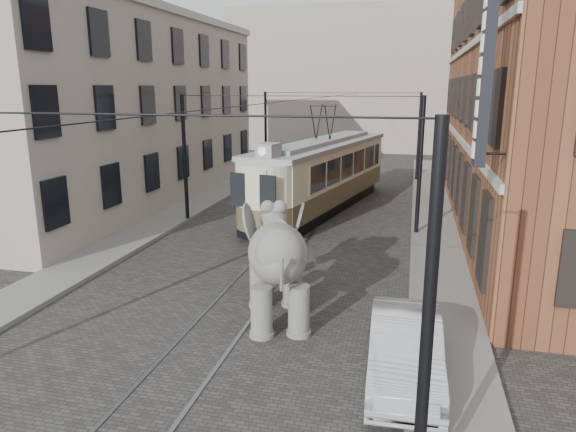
# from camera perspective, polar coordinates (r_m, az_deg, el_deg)

# --- Properties ---
(ground) EXTENTS (120.00, 120.00, 0.00)m
(ground) POSITION_cam_1_polar(r_m,az_deg,el_deg) (18.61, -2.56, -6.02)
(ground) COLOR #3E3C39
(tram_rails) EXTENTS (1.54, 80.00, 0.02)m
(tram_rails) POSITION_cam_1_polar(r_m,az_deg,el_deg) (18.61, -2.56, -5.98)
(tram_rails) COLOR slate
(tram_rails) RESTS_ON ground
(sidewalk_right) EXTENTS (2.00, 60.00, 0.15)m
(sidewalk_right) POSITION_cam_1_polar(r_m,az_deg,el_deg) (17.98, 16.31, -7.07)
(sidewalk_right) COLOR slate
(sidewalk_right) RESTS_ON ground
(sidewalk_left) EXTENTS (2.00, 60.00, 0.15)m
(sidewalk_left) POSITION_cam_1_polar(r_m,az_deg,el_deg) (21.24, -19.72, -4.09)
(sidewalk_left) COLOR slate
(sidewalk_left) RESTS_ON ground
(brick_building) EXTENTS (8.00, 26.00, 12.00)m
(brick_building) POSITION_cam_1_polar(r_m,az_deg,el_deg) (26.53, 27.41, 11.65)
(brick_building) COLOR brown
(brick_building) RESTS_ON ground
(stucco_building) EXTENTS (7.00, 24.00, 10.00)m
(stucco_building) POSITION_cam_1_polar(r_m,az_deg,el_deg) (31.19, -17.48, 10.80)
(stucco_building) COLOR gray
(stucco_building) RESTS_ON ground
(distant_block) EXTENTS (28.00, 10.00, 14.00)m
(distant_block) POSITION_cam_1_polar(r_m,az_deg,el_deg) (57.03, 8.83, 14.39)
(distant_block) COLOR gray
(distant_block) RESTS_ON ground
(catenary) EXTENTS (11.00, 30.20, 6.00)m
(catenary) POSITION_cam_1_polar(r_m,az_deg,el_deg) (22.64, 0.36, 5.42)
(catenary) COLOR black
(catenary) RESTS_ON ground
(tram) EXTENTS (5.58, 14.00, 5.44)m
(tram) POSITION_cam_1_polar(r_m,az_deg,el_deg) (27.37, 3.79, 6.27)
(tram) COLOR beige
(tram) RESTS_ON ground
(elephant) EXTENTS (4.13, 5.56, 3.03)m
(elephant) POSITION_cam_1_polar(r_m,az_deg,el_deg) (14.36, -1.12, -5.71)
(elephant) COLOR slate
(elephant) RESTS_ON ground
(parked_car) EXTENTS (1.71, 4.44, 1.44)m
(parked_car) POSITION_cam_1_polar(r_m,az_deg,el_deg) (12.17, 12.62, -13.91)
(parked_car) COLOR #A4A5A9
(parked_car) RESTS_ON ground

